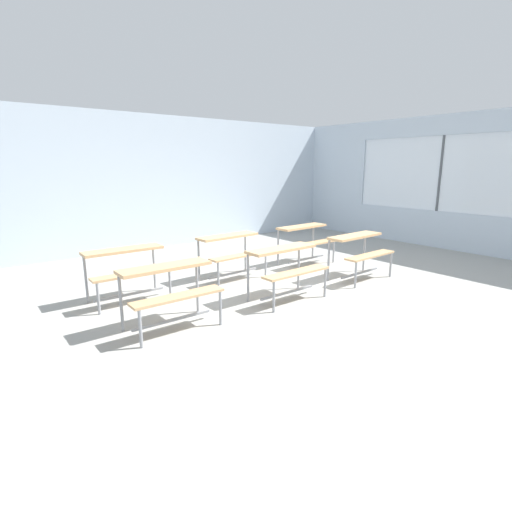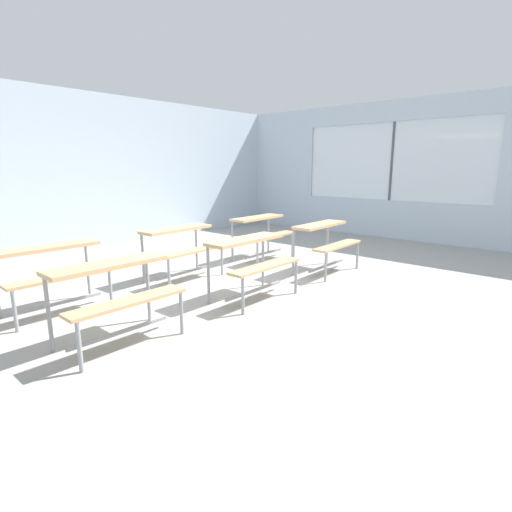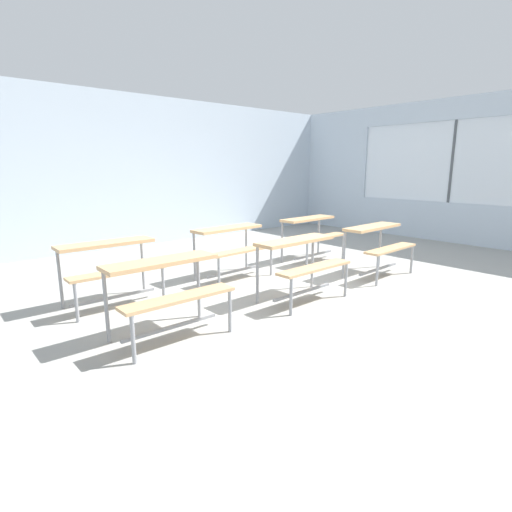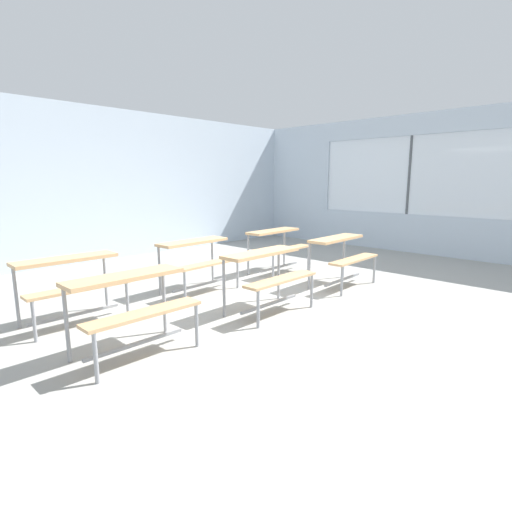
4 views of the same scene
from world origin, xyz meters
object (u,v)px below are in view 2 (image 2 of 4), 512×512
object	(u,v)px
desk_bench_r0c2	(326,236)
desk_bench_r1c1	(182,241)
desk_bench_r1c2	(262,227)
desk_bench_r0c0	(115,284)
desk_bench_r0c1	(252,254)
desk_bench_r1c0	(52,263)

from	to	relation	value
desk_bench_r0c2	desk_bench_r1c1	world-z (taller)	same
desk_bench_r0c2	desk_bench_r1c2	distance (m)	1.29
desk_bench_r1c1	desk_bench_r1c2	xyz separation A→B (m)	(1.72, -0.03, 0.00)
desk_bench_r1c1	desk_bench_r1c2	distance (m)	1.72
desk_bench_r0c0	desk_bench_r0c2	distance (m)	3.46
desk_bench_r1c1	desk_bench_r1c2	world-z (taller)	same
desk_bench_r0c1	desk_bench_r0c2	world-z (taller)	same
desk_bench_r0c0	desk_bench_r0c1	world-z (taller)	same
desk_bench_r0c1	desk_bench_r1c0	xyz separation A→B (m)	(-1.82, 1.32, 0.00)
desk_bench_r0c0	desk_bench_r1c2	distance (m)	3.68
desk_bench_r1c2	desk_bench_r0c0	bearing A→B (deg)	-162.75
desk_bench_r1c0	desk_bench_r1c1	size ratio (longest dim) A/B	0.98
desk_bench_r0c2	desk_bench_r1c2	xyz separation A→B (m)	(0.01, 1.29, 0.00)
desk_bench_r0c1	desk_bench_r1c0	distance (m)	2.25
desk_bench_r0c0	desk_bench_r1c0	xyz separation A→B (m)	(-0.05, 1.25, 0.00)
desk_bench_r0c1	desk_bench_r0c2	xyz separation A→B (m)	(1.69, 0.02, 0.00)
desk_bench_r0c1	desk_bench_r1c2	size ratio (longest dim) A/B	0.99
desk_bench_r1c1	desk_bench_r0c1	bearing A→B (deg)	-91.68
desk_bench_r1c0	desk_bench_r1c2	xyz separation A→B (m)	(3.52, -0.01, 0.00)
desk_bench_r1c2	desk_bench_r0c1	bearing A→B (deg)	-144.67
desk_bench_r0c1	desk_bench_r1c0	bearing A→B (deg)	143.21
desk_bench_r0c1	desk_bench_r1c0	world-z (taller)	same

